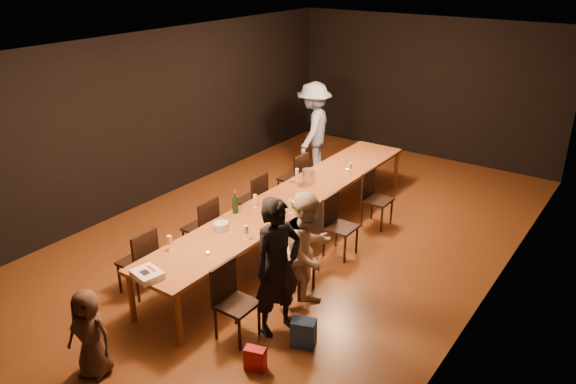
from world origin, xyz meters
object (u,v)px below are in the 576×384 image
Objects in this scene: chair_left_1 at (200,227)px; chair_left_3 at (292,177)px; ice_bucket at (309,176)px; table at (294,199)px; chair_right_0 at (237,304)px; woman_birthday at (278,267)px; man_blue at (314,129)px; child at (90,334)px; chair_right_2 at (341,227)px; chair_left_2 at (251,200)px; woman_tan at (308,252)px; chair_left_0 at (137,261)px; plate_stack at (221,226)px; chair_right_3 at (378,200)px; birthday_cake at (147,274)px; champagne_bottle at (235,202)px; chair_right_1 at (295,260)px.

chair_left_3 is at bearing 0.00° from chair_left_1.
ice_bucket is (0.75, -0.62, 0.40)m from chair_left_3.
table is 0.61m from ice_bucket.
woman_birthday reaches higher than chair_right_0.
man_blue reaches higher than child.
chair_right_2 is (0.85, 0.00, -0.24)m from table.
chair_left_2 is 0.49× the size of man_blue.
ice_bucket is at bearing 14.52° from man_blue.
woman_tan reaches higher than chair_right_0.
woman_tan is 0.85× the size of man_blue.
woman_birthday is at bearing -78.76° from chair_left_0.
woman_tan is at bearing -96.14° from chair_left_1.
chair_right_2 is 2.06m from woman_birthday.
chair_right_2 is 0.49× the size of man_blue.
plate_stack is (-1.34, -0.09, 0.01)m from woman_tan.
plate_stack is (-0.13, 2.26, 0.29)m from child.
chair_right_3 is at bearing 23.84° from woman_birthday.
chair_right_2 is at bearing 59.43° from child.
birthday_cake is (1.24, -5.50, -0.15)m from man_blue.
man_blue is 5.37× the size of champagne_bottle.
chair_right_1 is 1.00× the size of chair_right_3.
woman_birthday is at bearing -34.43° from champagne_bottle.
birthday_cake is (-0.91, -1.70, 0.32)m from chair_right_1.
woman_tan is 6.96× the size of ice_bucket.
chair_right_0 is 0.58× the size of woman_tan.
chair_right_3 reaches higher than birthday_cake.
woman_birthday reaches higher than child.
ice_bucket is at bearing -14.15° from chair_left_0.
woman_birthday is at bearing 142.96° from chair_right_0.
chair_left_1 is (-1.70, 1.20, 0.00)m from chair_right_0.
chair_right_2 is 4.06× the size of ice_bucket.
chair_left_2 is 1.03m from ice_bucket.
chair_right_1 and chair_left_1 have the same top height.
man_blue is at bearing 41.19° from woman_tan.
chair_right_0 is 1.00× the size of chair_left_0.
chair_left_3 is 0.90× the size of child.
man_blue is at bearing 104.89° from champagne_bottle.
chair_left_3 is 4.06× the size of ice_bucket.
champagne_bottle is at bearing 110.14° from birthday_cake.
chair_right_2 is at bearing -54.78° from chair_left_1.
child is 2.60× the size of birthday_cake.
woman_tan is 8.00× the size of plate_stack.
woman_birthday reaches higher than chair_left_2.
chair_right_3 is 2.53m from champagne_bottle.
chair_left_1 is 1.20m from chair_left_2.
chair_left_0 is 0.54× the size of woman_birthday.
table is at bearing -144.69° from chair_left_3.
chair_left_3 is at bearing 140.26° from ice_bucket.
champagne_bottle is (-0.32, 2.79, 0.41)m from child.
chair_right_2 is 1.00× the size of chair_left_3.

